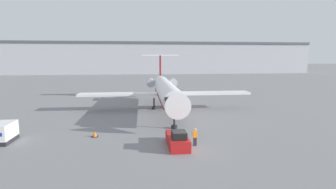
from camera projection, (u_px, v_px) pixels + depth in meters
ground_plane at (184, 149)px, 25.69m from camera, size 600.00×600.00×0.00m
terminal_building at (145, 58)px, 142.44m from camera, size 180.00×16.80×16.85m
airplane_main at (166, 90)px, 44.03m from camera, size 28.94×29.38×9.39m
pushback_tug at (178, 140)px, 26.20m from camera, size 1.93×4.52×1.84m
luggage_cart at (3, 133)px, 27.51m from camera, size 1.82×3.13×2.08m
worker_near_tug at (195, 137)px, 26.42m from camera, size 0.40×0.25×1.81m
traffic_cone_left at (95, 134)px, 29.51m from camera, size 0.70×0.70×0.60m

